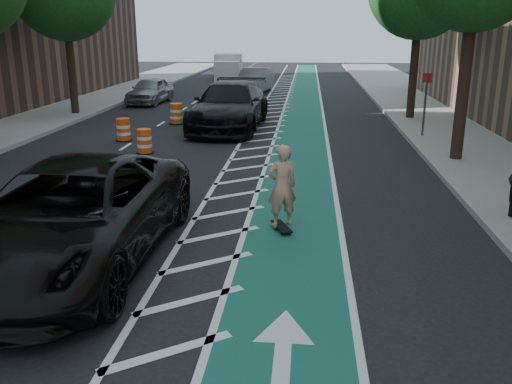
# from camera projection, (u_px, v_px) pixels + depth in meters

# --- Properties ---
(ground) EXTENTS (120.00, 120.00, 0.00)m
(ground) POSITION_uv_depth(u_px,v_px,m) (125.00, 261.00, 9.86)
(ground) COLOR black
(ground) RESTS_ON ground
(bike_lane) EXTENTS (2.00, 90.00, 0.01)m
(bike_lane) POSITION_uv_depth(u_px,v_px,m) (300.00, 148.00, 19.11)
(bike_lane) COLOR #18544D
(bike_lane) RESTS_ON ground
(buffer_strip) EXTENTS (1.40, 90.00, 0.01)m
(buffer_strip) POSITION_uv_depth(u_px,v_px,m) (258.00, 147.00, 19.25)
(buffer_strip) COLOR silver
(buffer_strip) RESTS_ON ground
(sidewalk_right) EXTENTS (5.00, 90.00, 0.15)m
(sidewalk_right) POSITION_uv_depth(u_px,v_px,m) (490.00, 150.00, 18.50)
(sidewalk_right) COLOR gray
(sidewalk_right) RESTS_ON ground
(curb_right) EXTENTS (0.12, 90.00, 0.16)m
(curb_right) POSITION_uv_depth(u_px,v_px,m) (417.00, 148.00, 18.72)
(curb_right) COLOR gray
(curb_right) RESTS_ON ground
(curb_left) EXTENTS (0.12, 90.00, 0.16)m
(curb_left) POSITION_uv_depth(u_px,v_px,m) (28.00, 140.00, 20.00)
(curb_left) COLOR gray
(curb_left) RESTS_ON ground
(sign_post) EXTENTS (0.35, 0.08, 2.47)m
(sign_post) POSITION_uv_depth(u_px,v_px,m) (425.00, 104.00, 20.21)
(sign_post) COLOR #4C4C4C
(sign_post) RESTS_ON ground
(skateboard) EXTENTS (0.50, 0.82, 0.11)m
(skateboard) POSITION_uv_depth(u_px,v_px,m) (281.00, 227.00, 11.30)
(skateboard) COLOR black
(skateboard) RESTS_ON ground
(skateboarder) EXTENTS (0.74, 0.62, 1.73)m
(skateboarder) POSITION_uv_depth(u_px,v_px,m) (282.00, 186.00, 11.04)
(skateboarder) COLOR tan
(skateboarder) RESTS_ON skateboard
(suv_near) EXTENTS (3.08, 6.52, 1.80)m
(suv_near) POSITION_uv_depth(u_px,v_px,m) (72.00, 215.00, 9.52)
(suv_near) COLOR black
(suv_near) RESTS_ON ground
(suv_far) EXTENTS (2.96, 6.72, 1.92)m
(suv_far) POSITION_uv_depth(u_px,v_px,m) (230.00, 106.00, 22.55)
(suv_far) COLOR black
(suv_far) RESTS_ON ground
(car_silver) EXTENTS (2.04, 4.33, 1.43)m
(car_silver) POSITION_uv_depth(u_px,v_px,m) (150.00, 91.00, 30.22)
(car_silver) COLOR gray
(car_silver) RESTS_ON ground
(car_grey) EXTENTS (2.29, 4.98, 1.58)m
(car_grey) POSITION_uv_depth(u_px,v_px,m) (254.00, 81.00, 35.10)
(car_grey) COLOR slate
(car_grey) RESTS_ON ground
(box_truck) EXTENTS (2.57, 5.01, 2.02)m
(box_truck) POSITION_uv_depth(u_px,v_px,m) (228.00, 67.00, 44.98)
(box_truck) COLOR silver
(box_truck) RESTS_ON ground
(barrel_a) EXTENTS (0.61, 0.61, 0.83)m
(barrel_a) POSITION_uv_depth(u_px,v_px,m) (144.00, 142.00, 18.19)
(barrel_a) COLOR #FF5A0D
(barrel_a) RESTS_ON ground
(barrel_b) EXTENTS (0.62, 0.62, 0.84)m
(barrel_b) POSITION_uv_depth(u_px,v_px,m) (123.00, 130.00, 20.22)
(barrel_b) COLOR #F7550D
(barrel_b) RESTS_ON ground
(barrel_c) EXTENTS (0.66, 0.66, 0.91)m
(barrel_c) POSITION_uv_depth(u_px,v_px,m) (176.00, 114.00, 23.77)
(barrel_c) COLOR #F5610C
(barrel_c) RESTS_ON ground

